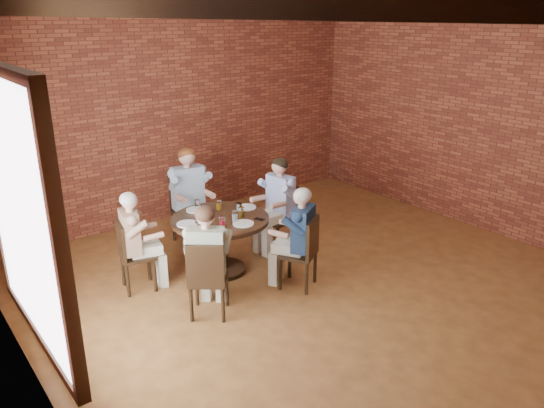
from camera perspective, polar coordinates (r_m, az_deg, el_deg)
floor at (r=6.50m, az=6.51°, el=-9.50°), size 7.00×7.00×0.00m
wall_back at (r=8.64m, az=-9.54°, el=9.77°), size 7.00×0.00×7.00m
wall_left at (r=4.34m, az=-25.23°, el=-1.93°), size 0.00×7.00×7.00m
wall_right at (r=8.42m, az=23.31°, el=8.19°), size 0.00×7.00×7.00m
window at (r=4.74m, az=-25.46°, el=-0.86°), size 0.10×2.16×2.36m
dining_table at (r=6.77m, az=-5.55°, el=-3.22°), size 1.24×1.24×0.75m
chair_a at (r=7.50m, az=1.04°, el=-1.00°), size 0.47×0.47×0.92m
diner_a at (r=7.39m, az=0.61°, el=-0.06°), size 0.70×0.60×1.31m
chair_b at (r=7.78m, az=-9.01°, el=-0.29°), size 0.53×0.53×0.98m
diner_b at (r=7.63m, az=-8.83°, el=0.75°), size 0.67×0.78×1.41m
chair_c at (r=6.54m, az=-14.96°, el=-5.13°), size 0.45×0.45×0.88m
diner_c at (r=6.49m, az=-14.44°, el=-3.96°), size 0.67×0.58×1.24m
chair_d at (r=5.79m, az=-6.98°, el=-7.78°), size 0.57×0.57×0.91m
diner_d at (r=5.80m, az=-6.92°, el=-6.13°), size 0.78×0.79×1.29m
chair_e at (r=6.39m, az=3.49°, el=-4.98°), size 0.54×0.54×0.90m
diner_e at (r=6.35m, az=2.86°, el=-3.71°), size 0.73×0.77×1.27m
plate_a at (r=7.00m, az=-2.78°, el=-0.35°), size 0.26×0.26×0.01m
plate_b at (r=6.97m, az=-8.17°, el=-0.62°), size 0.26×0.26×0.01m
plate_c at (r=6.52m, az=-9.10°, el=-2.13°), size 0.26×0.26×0.01m
plate_d at (r=6.46m, az=-3.10°, el=-2.11°), size 0.26×0.26×0.01m
glass_a at (r=6.77m, az=-3.53°, el=-0.49°), size 0.07×0.07×0.14m
glass_b at (r=6.93m, az=-5.73°, el=-0.08°), size 0.07×0.07×0.14m
glass_c at (r=6.96m, az=-8.02°, el=-0.09°), size 0.07×0.07×0.14m
glass_d at (r=6.68m, az=-7.09°, el=-0.90°), size 0.07×0.07×0.14m
glass_e at (r=6.45m, az=-7.97°, el=-1.73°), size 0.07×0.07×0.14m
glass_f at (r=6.35m, az=-5.38°, el=-1.95°), size 0.07×0.07×0.14m
glass_g at (r=6.53m, az=-4.01°, el=-1.30°), size 0.07×0.07×0.14m
glass_h at (r=6.64m, az=-3.32°, el=-0.91°), size 0.07×0.07×0.14m
smartphone at (r=6.60m, az=-1.35°, el=-1.63°), size 0.11×0.15×0.01m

